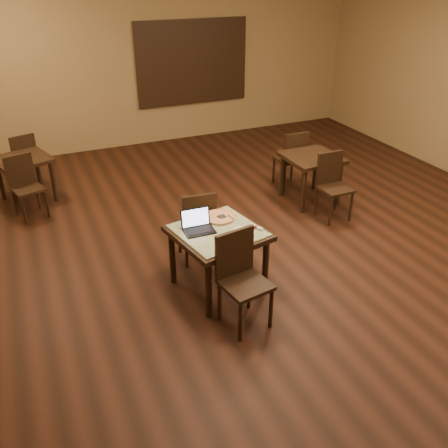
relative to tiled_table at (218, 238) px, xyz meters
name	(u,v)px	position (x,y,z in m)	size (l,w,h in m)	color
ground	(293,254)	(1.16, 0.25, -0.66)	(10.00, 10.00, 0.00)	black
wall_back	(168,67)	(1.16, 5.25, 0.84)	(8.00, 0.02, 3.00)	olive
ceiling	(314,0)	(1.16, 0.25, 2.34)	(8.00, 10.00, 0.02)	silver
mural	(192,63)	(1.66, 5.21, 0.89)	(2.34, 0.05, 1.64)	#26568C
tiled_table	(218,238)	(0.00, 0.00, 0.00)	(1.08, 1.08, 0.76)	black
chair_main_near	(240,274)	(-0.01, -0.61, -0.08)	(0.51, 0.51, 1.02)	black
chair_main_far	(198,223)	(-0.01, 0.62, -0.11)	(0.45, 0.45, 0.97)	black
laptop	(197,225)	(-0.20, 0.10, 0.16)	(0.34, 0.27, 0.22)	black
plate	(243,233)	(0.22, -0.18, 0.11)	(0.26, 0.26, 0.01)	white
pizza_slice	(243,232)	(0.22, -0.18, 0.13)	(0.20, 0.20, 0.02)	beige
pizza_pan	(219,218)	(0.12, 0.24, 0.11)	(0.37, 0.37, 0.01)	silver
pizza_whole	(219,217)	(0.12, 0.24, 0.12)	(0.37, 0.37, 0.03)	beige
spatula	(222,217)	(0.14, 0.22, 0.13)	(0.09, 0.23, 0.01)	silver
napkin_roll	(256,227)	(0.40, -0.14, 0.12)	(0.10, 0.16, 0.04)	white
other_table_a	(311,164)	(2.21, 1.54, -0.04)	(0.80, 0.80, 0.75)	black
other_table_a_chair_near	(332,182)	(2.21, 0.98, -0.11)	(0.42, 0.42, 0.97)	black
other_table_a_chair_far	(292,156)	(2.21, 2.11, -0.11)	(0.42, 0.42, 0.97)	black
other_table_b	(23,165)	(-1.84, 3.33, -0.07)	(0.95, 0.95, 0.71)	black
other_table_b_chair_near	(25,183)	(-1.87, 2.79, -0.14)	(0.50, 0.50, 0.92)	black
other_table_b_chair_far	(24,158)	(-1.82, 3.87, -0.14)	(0.50, 0.50, 0.92)	black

